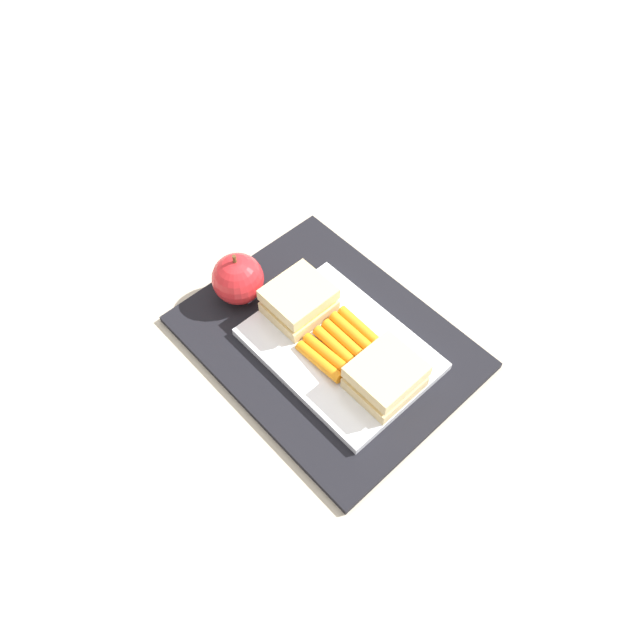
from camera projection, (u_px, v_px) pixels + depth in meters
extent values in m
plane|color=#B7AD99|center=(326.00, 344.00, 0.82)|extent=(2.40, 2.40, 0.00)
cube|color=black|center=(326.00, 342.00, 0.81)|extent=(0.36, 0.28, 0.01)
cube|color=white|center=(340.00, 349.00, 0.79)|extent=(0.23, 0.17, 0.01)
cube|color=#DBC189|center=(385.00, 382.00, 0.75)|extent=(0.07, 0.08, 0.02)
cube|color=#F4CC4C|center=(386.00, 377.00, 0.74)|extent=(0.07, 0.07, 0.01)
cube|color=#DBC189|center=(387.00, 371.00, 0.73)|extent=(0.07, 0.08, 0.02)
cube|color=#DBC189|center=(299.00, 306.00, 0.81)|extent=(0.07, 0.08, 0.02)
cube|color=#F4CC4C|center=(299.00, 301.00, 0.80)|extent=(0.07, 0.07, 0.01)
cube|color=#DBC189|center=(299.00, 294.00, 0.79)|extent=(0.07, 0.08, 0.02)
cylinder|color=orange|center=(361.00, 328.00, 0.80)|extent=(0.08, 0.01, 0.02)
cylinder|color=orange|center=(353.00, 333.00, 0.79)|extent=(0.08, 0.01, 0.02)
cylinder|color=orange|center=(345.00, 341.00, 0.79)|extent=(0.08, 0.01, 0.02)
cylinder|color=orange|center=(337.00, 348.00, 0.78)|extent=(0.08, 0.01, 0.02)
cylinder|color=orange|center=(326.00, 353.00, 0.77)|extent=(0.08, 0.01, 0.02)
cylinder|color=orange|center=(319.00, 362.00, 0.77)|extent=(0.08, 0.01, 0.02)
sphere|color=red|center=(238.00, 279.00, 0.82)|extent=(0.07, 0.07, 0.07)
cylinder|color=brown|center=(234.00, 259.00, 0.79)|extent=(0.01, 0.01, 0.01)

